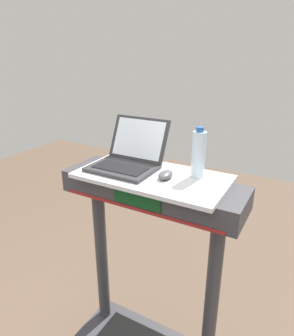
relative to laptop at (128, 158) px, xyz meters
name	(u,v)px	position (x,y,z in m)	size (l,w,h in m)	color
desk_board	(152,176)	(0.16, -0.03, -0.06)	(0.71, 0.38, 0.02)	silver
laptop	(128,158)	(0.00, 0.00, 0.00)	(0.32, 0.33, 0.23)	#2D2D30
computer_mouse	(166,175)	(0.23, -0.04, -0.03)	(0.06, 0.10, 0.03)	#4C4C51
water_bottle	(199,154)	(0.35, 0.05, 0.06)	(0.06, 0.06, 0.24)	silver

